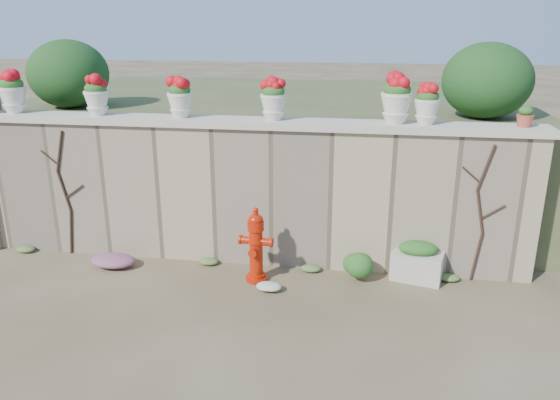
% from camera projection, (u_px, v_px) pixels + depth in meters
% --- Properties ---
extents(ground, '(80.00, 80.00, 0.00)m').
position_uv_depth(ground, '(215.00, 321.00, 6.49)').
color(ground, '#4D3D26').
rests_on(ground, ground).
extents(stone_wall, '(8.00, 0.40, 2.00)m').
position_uv_depth(stone_wall, '(245.00, 195.00, 7.86)').
color(stone_wall, tan).
rests_on(stone_wall, ground).
extents(wall_cap, '(8.10, 0.52, 0.10)m').
position_uv_depth(wall_cap, '(244.00, 123.00, 7.53)').
color(wall_cap, beige).
rests_on(wall_cap, stone_wall).
extents(raised_fill, '(9.00, 6.00, 2.00)m').
position_uv_depth(raised_fill, '(279.00, 146.00, 10.86)').
color(raised_fill, '#384C23').
rests_on(raised_fill, ground).
extents(back_shrub_left, '(1.30, 1.30, 1.10)m').
position_uv_depth(back_shrub_left, '(68.00, 74.00, 8.96)').
color(back_shrub_left, '#143814').
rests_on(back_shrub_left, raised_fill).
extents(back_shrub_right, '(1.30, 1.30, 1.10)m').
position_uv_depth(back_shrub_right, '(487.00, 81.00, 8.00)').
color(back_shrub_right, '#143814').
rests_on(back_shrub_right, raised_fill).
extents(vine_left, '(0.60, 0.04, 1.91)m').
position_uv_depth(vine_left, '(65.00, 191.00, 8.05)').
color(vine_left, black).
rests_on(vine_left, ground).
extents(vine_right, '(0.60, 0.04, 1.91)m').
position_uv_depth(vine_right, '(481.00, 212.00, 7.19)').
color(vine_right, black).
rests_on(vine_right, ground).
extents(fire_hydrant, '(0.45, 0.32, 1.05)m').
position_uv_depth(fire_hydrant, '(256.00, 245.00, 7.33)').
color(fire_hydrant, '#B41B06').
rests_on(fire_hydrant, ground).
extents(planter_box, '(0.75, 0.54, 0.56)m').
position_uv_depth(planter_box, '(417.00, 262.00, 7.45)').
color(planter_box, beige).
rests_on(planter_box, ground).
extents(green_shrub, '(0.56, 0.50, 0.53)m').
position_uv_depth(green_shrub, '(352.00, 262.00, 7.42)').
color(green_shrub, '#1E5119').
rests_on(green_shrub, ground).
extents(magenta_clump, '(0.84, 0.56, 0.22)m').
position_uv_depth(magenta_clump, '(120.00, 258.00, 7.90)').
color(magenta_clump, '#B12390').
rests_on(magenta_clump, ground).
extents(white_flowers, '(0.45, 0.36, 0.16)m').
position_uv_depth(white_flowers, '(271.00, 285.00, 7.18)').
color(white_flowers, white).
rests_on(white_flowers, ground).
extents(urn_pot_0, '(0.39, 0.39, 0.61)m').
position_uv_depth(urn_pot_0, '(12.00, 92.00, 7.92)').
color(urn_pot_0, silver).
rests_on(urn_pot_0, wall_cap).
extents(urn_pot_1, '(0.35, 0.35, 0.56)m').
position_uv_depth(urn_pot_1, '(96.00, 96.00, 7.74)').
color(urn_pot_1, silver).
rests_on(urn_pot_1, wall_cap).
extents(urn_pot_2, '(0.35, 0.35, 0.55)m').
position_uv_depth(urn_pot_2, '(180.00, 98.00, 7.56)').
color(urn_pot_2, silver).
rests_on(urn_pot_2, wall_cap).
extents(urn_pot_3, '(0.36, 0.36, 0.56)m').
position_uv_depth(urn_pot_3, '(273.00, 100.00, 7.36)').
color(urn_pot_3, silver).
rests_on(urn_pot_3, wall_cap).
extents(urn_pot_4, '(0.41, 0.41, 0.64)m').
position_uv_depth(urn_pot_4, '(397.00, 99.00, 7.11)').
color(urn_pot_4, silver).
rests_on(urn_pot_4, wall_cap).
extents(urn_pot_5, '(0.34, 0.34, 0.53)m').
position_uv_depth(urn_pot_5, '(427.00, 104.00, 7.07)').
color(urn_pot_5, silver).
rests_on(urn_pot_5, wall_cap).
extents(terracotta_pot, '(0.21, 0.21, 0.26)m').
position_uv_depth(terracotta_pot, '(525.00, 118.00, 6.94)').
color(terracotta_pot, '#AA4B34').
rests_on(terracotta_pot, wall_cap).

